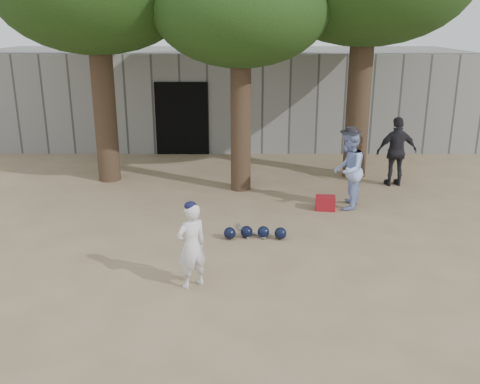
{
  "coord_description": "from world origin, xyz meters",
  "views": [
    {
      "loc": [
        0.65,
        -8.3,
        3.94
      ],
      "look_at": [
        0.6,
        1.0,
        0.95
      ],
      "focal_mm": 40.0,
      "sensor_mm": 36.0,
      "label": 1
    }
  ],
  "objects_px": {
    "boy_player": "(192,246)",
    "red_bag": "(325,203)",
    "spectator_blue": "(348,170)",
    "spectator_dark": "(397,152)"
  },
  "relations": [
    {
      "from": "boy_player",
      "to": "red_bag",
      "type": "relative_size",
      "value": 3.23
    },
    {
      "from": "spectator_dark",
      "to": "red_bag",
      "type": "bearing_deg",
      "value": 37.08
    },
    {
      "from": "boy_player",
      "to": "red_bag",
      "type": "bearing_deg",
      "value": -160.67
    },
    {
      "from": "spectator_blue",
      "to": "spectator_dark",
      "type": "bearing_deg",
      "value": 158.57
    },
    {
      "from": "boy_player",
      "to": "spectator_blue",
      "type": "xyz_separation_m",
      "value": [
        3.05,
        3.68,
        0.19
      ]
    },
    {
      "from": "boy_player",
      "to": "spectator_dark",
      "type": "distance_m",
      "value": 7.07
    },
    {
      "from": "spectator_blue",
      "to": "red_bag",
      "type": "relative_size",
      "value": 4.11
    },
    {
      "from": "spectator_dark",
      "to": "red_bag",
      "type": "height_order",
      "value": "spectator_dark"
    },
    {
      "from": "boy_player",
      "to": "spectator_dark",
      "type": "bearing_deg",
      "value": -164.99
    },
    {
      "from": "spectator_blue",
      "to": "spectator_dark",
      "type": "xyz_separation_m",
      "value": [
        1.52,
        1.72,
        -0.0
      ]
    }
  ]
}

